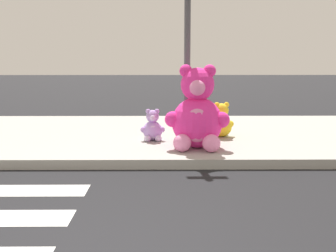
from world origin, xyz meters
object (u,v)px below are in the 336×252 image
object	(u,v)px
plush_pink_large	(197,115)
plush_lavender	(153,128)
plush_lime	(184,119)
sign_pole	(187,44)
plush_yellow	(221,123)

from	to	relation	value
plush_pink_large	plush_lavender	distance (m)	1.02
plush_pink_large	plush_lime	bearing A→B (deg)	95.11
plush_pink_large	sign_pole	bearing A→B (deg)	103.23
plush_yellow	plush_lavender	size ratio (longest dim) A/B	1.15
plush_yellow	plush_lime	size ratio (longest dim) A/B	1.13
sign_pole	plush_lime	world-z (taller)	sign_pole
plush_lavender	plush_lime	bearing A→B (deg)	57.04
plush_pink_large	plush_lime	size ratio (longest dim) A/B	2.37
sign_pole	plush_pink_large	size ratio (longest dim) A/B	2.35
plush_lavender	plush_lime	distance (m)	1.12
sign_pole	plush_lavender	world-z (taller)	sign_pole
plush_pink_large	plush_lavender	bearing A→B (deg)	140.63
plush_pink_large	plush_yellow	world-z (taller)	plush_pink_large
sign_pole	plush_yellow	bearing A→B (deg)	28.99
plush_yellow	plush_lime	distance (m)	0.89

